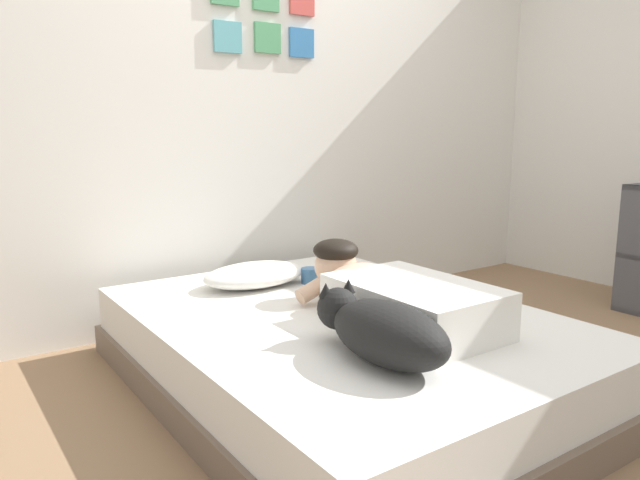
# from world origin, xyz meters

# --- Properties ---
(ground_plane) EXTENTS (12.78, 12.78, 0.00)m
(ground_plane) POSITION_xyz_m (0.00, 0.00, 0.00)
(ground_plane) COLOR #8C6B4C
(back_wall) EXTENTS (4.39, 0.12, 2.50)m
(back_wall) POSITION_xyz_m (-0.00, 1.43, 1.25)
(back_wall) COLOR silver
(back_wall) RESTS_ON ground
(bed) EXTENTS (1.48, 2.01, 0.32)m
(bed) POSITION_xyz_m (-0.29, 0.27, 0.16)
(bed) COLOR #726051
(bed) RESTS_ON ground
(pillow) EXTENTS (0.52, 0.32, 0.11)m
(pillow) POSITION_xyz_m (-0.38, 0.86, 0.37)
(pillow) COLOR white
(pillow) RESTS_ON bed
(person_lying) EXTENTS (0.43, 0.92, 0.27)m
(person_lying) POSITION_xyz_m (-0.19, 0.10, 0.42)
(person_lying) COLOR white
(person_lying) RESTS_ON bed
(dog) EXTENTS (0.26, 0.57, 0.21)m
(dog) POSITION_xyz_m (-0.49, -0.21, 0.42)
(dog) COLOR black
(dog) RESTS_ON bed
(coffee_cup) EXTENTS (0.12, 0.09, 0.07)m
(coffee_cup) POSITION_xyz_m (-0.13, 0.75, 0.35)
(coffee_cup) COLOR teal
(coffee_cup) RESTS_ON bed
(cell_phone) EXTENTS (0.07, 0.14, 0.01)m
(cell_phone) POSITION_xyz_m (-0.13, 0.40, 0.32)
(cell_phone) COLOR black
(cell_phone) RESTS_ON bed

